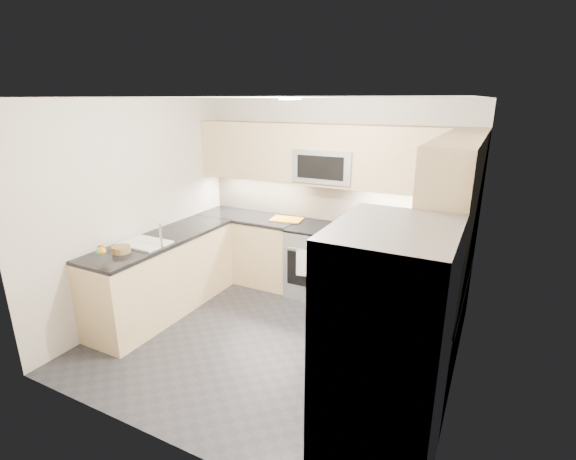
% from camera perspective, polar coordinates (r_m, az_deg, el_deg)
% --- Properties ---
extents(floor, '(3.60, 3.20, 0.00)m').
position_cam_1_polar(floor, '(4.66, -2.02, -14.80)').
color(floor, '#25262B').
rests_on(floor, ground).
extents(ceiling, '(3.60, 3.20, 0.02)m').
position_cam_1_polar(ceiling, '(3.94, -2.42, 17.63)').
color(ceiling, beige).
rests_on(ceiling, wall_back).
extents(wall_back, '(3.60, 0.02, 2.50)m').
position_cam_1_polar(wall_back, '(5.53, 5.90, 4.45)').
color(wall_back, beige).
rests_on(wall_back, floor).
extents(wall_front, '(3.60, 0.02, 2.50)m').
position_cam_1_polar(wall_front, '(2.94, -17.74, -8.33)').
color(wall_front, beige).
rests_on(wall_front, floor).
extents(wall_left, '(0.02, 3.20, 2.50)m').
position_cam_1_polar(wall_left, '(5.22, -19.75, 2.71)').
color(wall_left, beige).
rests_on(wall_left, floor).
extents(wall_right, '(0.02, 3.20, 2.50)m').
position_cam_1_polar(wall_right, '(3.66, 23.34, -3.81)').
color(wall_right, beige).
rests_on(wall_right, floor).
extents(base_cab_back_left, '(1.42, 0.60, 0.90)m').
position_cam_1_polar(base_cab_back_left, '(5.98, -5.19, -2.55)').
color(base_cab_back_left, '#D7B882').
rests_on(base_cab_back_left, floor).
extents(base_cab_back_right, '(1.42, 0.60, 0.90)m').
position_cam_1_polar(base_cab_back_right, '(5.22, 15.67, -6.18)').
color(base_cab_back_right, '#D7B882').
rests_on(base_cab_back_right, floor).
extents(base_cab_right, '(0.60, 1.70, 0.90)m').
position_cam_1_polar(base_cab_right, '(4.15, 17.94, -12.89)').
color(base_cab_right, '#D7B882').
rests_on(base_cab_right, floor).
extents(base_cab_peninsula, '(0.60, 2.00, 0.90)m').
position_cam_1_polar(base_cab_peninsula, '(5.27, -16.59, -6.07)').
color(base_cab_peninsula, '#D7B882').
rests_on(base_cab_peninsula, floor).
extents(countertop_back_left, '(1.42, 0.63, 0.04)m').
position_cam_1_polar(countertop_back_left, '(5.83, -5.31, 1.80)').
color(countertop_back_left, black).
rests_on(countertop_back_left, base_cab_back_left).
extents(countertop_back_right, '(1.42, 0.63, 0.04)m').
position_cam_1_polar(countertop_back_right, '(5.06, 16.10, -1.29)').
color(countertop_back_right, black).
rests_on(countertop_back_right, base_cab_back_right).
extents(countertop_right, '(0.63, 1.70, 0.04)m').
position_cam_1_polar(countertop_right, '(3.94, 18.58, -6.96)').
color(countertop_right, black).
rests_on(countertop_right, base_cab_right).
extents(countertop_peninsula, '(0.63, 2.00, 0.04)m').
position_cam_1_polar(countertop_peninsula, '(5.10, -17.04, -1.22)').
color(countertop_peninsula, black).
rests_on(countertop_peninsula, base_cab_peninsula).
extents(upper_cab_back, '(3.60, 0.35, 0.75)m').
position_cam_1_polar(upper_cab_back, '(5.27, 5.40, 10.17)').
color(upper_cab_back, '#D7B882').
rests_on(upper_cab_back, wall_back).
extents(upper_cab_right, '(0.35, 1.95, 0.75)m').
position_cam_1_polar(upper_cab_right, '(3.78, 22.07, 6.11)').
color(upper_cab_right, '#D7B882').
rests_on(upper_cab_right, wall_right).
extents(backsplash_back, '(3.60, 0.01, 0.51)m').
position_cam_1_polar(backsplash_back, '(5.54, 5.87, 3.88)').
color(backsplash_back, tan).
rests_on(backsplash_back, wall_back).
extents(backsplash_right, '(0.01, 2.30, 0.51)m').
position_cam_1_polar(backsplash_right, '(4.10, 23.68, -2.44)').
color(backsplash_right, tan).
rests_on(backsplash_right, wall_right).
extents(gas_range, '(0.76, 0.65, 0.91)m').
position_cam_1_polar(gas_range, '(5.48, 4.41, -4.35)').
color(gas_range, '#929499').
rests_on(gas_range, floor).
extents(range_cooktop, '(0.76, 0.65, 0.03)m').
position_cam_1_polar(range_cooktop, '(5.33, 4.52, 0.25)').
color(range_cooktop, black).
rests_on(range_cooktop, gas_range).
extents(oven_door_glass, '(0.62, 0.02, 0.45)m').
position_cam_1_polar(oven_door_glass, '(5.20, 2.99, -5.61)').
color(oven_door_glass, black).
rests_on(oven_door_glass, gas_range).
extents(oven_handle, '(0.60, 0.02, 0.02)m').
position_cam_1_polar(oven_handle, '(5.09, 2.95, -2.89)').
color(oven_handle, '#B2B5BA').
rests_on(oven_handle, gas_range).
extents(microwave, '(0.76, 0.40, 0.40)m').
position_cam_1_polar(microwave, '(5.27, 5.26, 8.79)').
color(microwave, '#9FA1A7').
rests_on(microwave, upper_cab_back).
extents(microwave_door, '(0.60, 0.01, 0.28)m').
position_cam_1_polar(microwave_door, '(5.08, 4.38, 8.50)').
color(microwave_door, black).
rests_on(microwave_door, microwave).
extents(refrigerator, '(0.70, 0.90, 1.80)m').
position_cam_1_polar(refrigerator, '(2.82, 13.08, -17.23)').
color(refrigerator, '#96979D').
rests_on(refrigerator, floor).
extents(fridge_handle_left, '(0.02, 0.02, 1.20)m').
position_cam_1_polar(fridge_handle_left, '(2.74, 4.35, -16.66)').
color(fridge_handle_left, '#B2B5BA').
rests_on(fridge_handle_left, refrigerator).
extents(fridge_handle_right, '(0.02, 0.02, 1.20)m').
position_cam_1_polar(fridge_handle_right, '(3.03, 7.07, -13.18)').
color(fridge_handle_right, '#B2B5BA').
rests_on(fridge_handle_right, refrigerator).
extents(sink_basin, '(0.52, 0.38, 0.16)m').
position_cam_1_polar(sink_basin, '(4.95, -18.98, -2.47)').
color(sink_basin, white).
rests_on(sink_basin, base_cab_peninsula).
extents(faucet, '(0.03, 0.03, 0.28)m').
position_cam_1_polar(faucet, '(4.71, -17.00, -0.71)').
color(faucet, silver).
rests_on(faucet, countertop_peninsula).
extents(utensil_bowl, '(0.28, 0.28, 0.14)m').
position_cam_1_polar(utensil_bowl, '(5.02, 20.69, -0.80)').
color(utensil_bowl, green).
rests_on(utensil_bowl, countertop_back_right).
extents(cutting_board, '(0.45, 0.34, 0.01)m').
position_cam_1_polar(cutting_board, '(5.60, -0.20, 1.47)').
color(cutting_board, '#C57F12').
rests_on(cutting_board, countertop_back_left).
extents(fruit_basket, '(0.22, 0.22, 0.07)m').
position_cam_1_polar(fruit_basket, '(4.74, -21.88, -2.47)').
color(fruit_basket, olive).
rests_on(fruit_basket, countertop_peninsula).
extents(fruit_apple, '(0.07, 0.07, 0.07)m').
position_cam_1_polar(fruit_apple, '(4.60, -24.23, -2.27)').
color(fruit_apple, '#A72A13').
rests_on(fruit_apple, fruit_basket).
extents(fruit_pear, '(0.07, 0.07, 0.07)m').
position_cam_1_polar(fruit_pear, '(4.52, -24.37, -2.64)').
color(fruit_pear, green).
rests_on(fruit_pear, fruit_basket).
extents(dish_towel_check, '(0.17, 0.04, 0.33)m').
position_cam_1_polar(dish_towel_check, '(5.16, 2.08, -4.60)').
color(dish_towel_check, white).
rests_on(dish_towel_check, oven_handle).
extents(dish_towel_blue, '(0.16, 0.04, 0.30)m').
position_cam_1_polar(dish_towel_blue, '(5.10, 3.69, -4.90)').
color(dish_towel_blue, navy).
rests_on(dish_towel_blue, oven_handle).
extents(fruit_orange, '(0.07, 0.07, 0.07)m').
position_cam_1_polar(fruit_orange, '(4.51, -24.05, -2.65)').
color(fruit_orange, orange).
rests_on(fruit_orange, fruit_basket).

